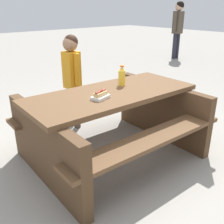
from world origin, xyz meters
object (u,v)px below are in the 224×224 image
object	(u,v)px
hotdog_tray	(101,96)
bystander_adult	(178,23)
picnic_table	(112,119)
child_in_coat	(72,70)
soda_bottle	(122,76)

from	to	relation	value
hotdog_tray	bystander_adult	world-z (taller)	bystander_adult
picnic_table	bystander_adult	size ratio (longest dim) A/B	1.10
picnic_table	bystander_adult	xyz separation A→B (m)	(-5.37, -3.09, 0.64)
child_in_coat	bystander_adult	xyz separation A→B (m)	(-5.26, -2.17, 0.29)
child_in_coat	picnic_table	bearing A→B (deg)	83.02
picnic_table	hotdog_tray	xyz separation A→B (m)	(0.22, 0.09, 0.34)
hotdog_tray	bystander_adult	size ratio (longest dim) A/B	0.12
picnic_table	hotdog_tray	size ratio (longest dim) A/B	9.25
hotdog_tray	bystander_adult	xyz separation A→B (m)	(-5.60, -3.18, 0.30)
hotdog_tray	bystander_adult	bearing A→B (deg)	-150.37
soda_bottle	bystander_adult	distance (m)	5.94
picnic_table	hotdog_tray	bearing A→B (deg)	21.95
child_in_coat	bystander_adult	world-z (taller)	bystander_adult
soda_bottle	hotdog_tray	distance (m)	0.51
child_in_coat	soda_bottle	bearing A→B (deg)	98.71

